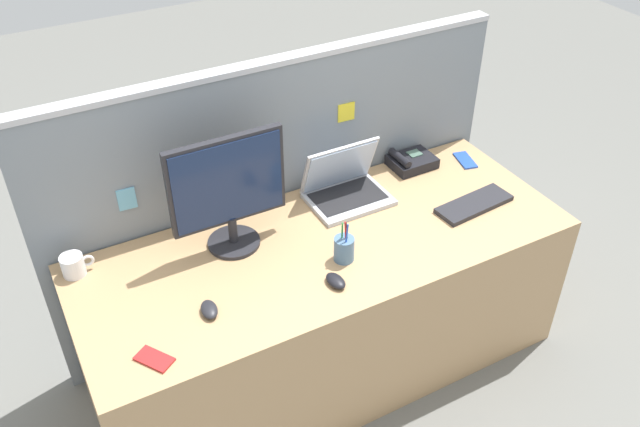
# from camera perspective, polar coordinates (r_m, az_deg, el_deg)

# --- Properties ---
(ground_plane) EXTENTS (10.00, 10.00, 0.00)m
(ground_plane) POSITION_cam_1_polar(r_m,az_deg,el_deg) (3.27, 0.43, -12.31)
(ground_plane) COLOR slate
(desk) EXTENTS (2.07, 0.81, 0.72)m
(desk) POSITION_cam_1_polar(r_m,az_deg,el_deg) (3.01, 0.46, -7.83)
(desk) COLOR tan
(desk) RESTS_ON ground_plane
(cubicle_divider) EXTENTS (2.17, 0.07, 1.36)m
(cubicle_divider) POSITION_cam_1_polar(r_m,az_deg,el_deg) (3.10, -3.47, 1.49)
(cubicle_divider) COLOR gray
(cubicle_divider) RESTS_ON ground_plane
(desktop_monitor) EXTENTS (0.48, 0.22, 0.49)m
(desktop_monitor) POSITION_cam_1_polar(r_m,az_deg,el_deg) (2.63, -7.82, 2.10)
(desktop_monitor) COLOR #232328
(desktop_monitor) RESTS_ON desk
(laptop) EXTENTS (0.35, 0.27, 0.26)m
(laptop) POSITION_cam_1_polar(r_m,az_deg,el_deg) (3.00, 2.12, 2.43)
(laptop) COLOR #B2B5BC
(laptop) RESTS_ON desk
(desk_phone) EXTENTS (0.21, 0.16, 0.09)m
(desk_phone) POSITION_cam_1_polar(r_m,az_deg,el_deg) (3.26, 7.72, 4.43)
(desk_phone) COLOR black
(desk_phone) RESTS_ON desk
(keyboard_main) EXTENTS (0.37, 0.16, 0.02)m
(keyboard_main) POSITION_cam_1_polar(r_m,az_deg,el_deg) (3.04, 12.95, 0.77)
(keyboard_main) COLOR #232328
(keyboard_main) RESTS_ON desk
(computer_mouse_right_hand) EXTENTS (0.07, 0.10, 0.03)m
(computer_mouse_right_hand) POSITION_cam_1_polar(r_m,az_deg,el_deg) (2.57, 1.33, -5.74)
(computer_mouse_right_hand) COLOR black
(computer_mouse_right_hand) RESTS_ON desk
(computer_mouse_left_hand) EXTENTS (0.07, 0.11, 0.03)m
(computer_mouse_left_hand) POSITION_cam_1_polar(r_m,az_deg,el_deg) (2.49, -9.40, -8.05)
(computer_mouse_left_hand) COLOR #232328
(computer_mouse_left_hand) RESTS_ON desk
(pen_cup) EXTENTS (0.08, 0.08, 0.18)m
(pen_cup) POSITION_cam_1_polar(r_m,az_deg,el_deg) (2.66, 2.05, -3.00)
(pen_cup) COLOR #4C7093
(pen_cup) RESTS_ON desk
(cell_phone_red_case) EXTENTS (0.13, 0.15, 0.01)m
(cell_phone_red_case) POSITION_cam_1_polar(r_m,az_deg,el_deg) (2.38, -13.90, -11.91)
(cell_phone_red_case) COLOR #B22323
(cell_phone_red_case) RESTS_ON desk
(cell_phone_blue_case) EXTENTS (0.10, 0.16, 0.01)m
(cell_phone_blue_case) POSITION_cam_1_polar(r_m,az_deg,el_deg) (3.36, 12.23, 4.45)
(cell_phone_blue_case) COLOR blue
(cell_phone_blue_case) RESTS_ON desk
(coffee_mug) EXTENTS (0.13, 0.09, 0.09)m
(coffee_mug) POSITION_cam_1_polar(r_m,az_deg,el_deg) (2.77, -20.20, -4.14)
(coffee_mug) COLOR white
(coffee_mug) RESTS_ON desk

